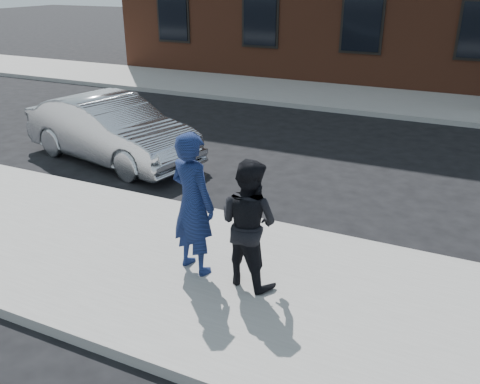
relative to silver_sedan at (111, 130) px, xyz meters
The scene contains 8 objects.
ground 4.45m from the silver_sedan, 46.39° to the right, with size 100.00×100.00×0.00m, color black.
near_sidewalk 4.62m from the silver_sedan, 48.55° to the right, with size 50.00×3.50×0.15m, color gray.
near_curb 3.50m from the silver_sedan, 28.27° to the right, with size 50.00×0.10×0.15m, color #999691.
far_sidewalk 8.64m from the silver_sedan, 69.44° to the left, with size 50.00×3.50×0.15m, color gray.
far_curb 6.99m from the silver_sedan, 64.23° to the left, with size 50.00×0.10×0.15m, color #999691.
silver_sedan is the anchor object (origin of this frame).
man_hoodie 5.28m from the silver_sedan, 39.96° to the right, with size 0.81×0.65×1.93m.
man_peacoat 5.88m from the silver_sedan, 34.88° to the right, with size 0.94×0.81×1.68m.
Camera 1 is at (4.10, -5.32, 3.84)m, focal length 38.00 mm.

